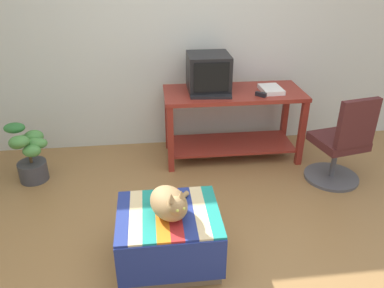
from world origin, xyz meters
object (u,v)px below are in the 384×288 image
object	(u,v)px
keyboard	(211,96)
book	(271,89)
potted_plant	(29,154)
stapler	(261,94)
tv_monitor	(208,73)
desk	(233,113)
ottoman_with_blanket	(169,237)
cat	(170,203)
office_chair	(341,146)

from	to	relation	value
keyboard	book	bearing A→B (deg)	13.11
potted_plant	stapler	world-z (taller)	stapler
tv_monitor	stapler	size ratio (longest dim) A/B	3.81
desk	ottoman_with_blanket	distance (m)	1.71
cat	desk	bearing A→B (deg)	42.12
tv_monitor	cat	size ratio (longest dim) A/B	1.00
desk	cat	world-z (taller)	desk
cat	stapler	distance (m)	1.69
ottoman_with_blanket	office_chair	world-z (taller)	office_chair
book	cat	distance (m)	1.88
cat	potted_plant	distance (m)	1.81
ottoman_with_blanket	office_chair	xyz separation A→B (m)	(1.66, 0.86, 0.17)
keyboard	tv_monitor	bearing A→B (deg)	94.31
ottoman_with_blanket	potted_plant	world-z (taller)	potted_plant
keyboard	cat	xyz separation A→B (m)	(-0.50, -1.40, -0.22)
cat	office_chair	size ratio (longest dim) A/B	0.47
book	potted_plant	size ratio (longest dim) A/B	0.48
cat	stapler	bearing A→B (deg)	32.42
desk	potted_plant	distance (m)	2.04
cat	stapler	size ratio (longest dim) A/B	3.80
tv_monitor	office_chair	size ratio (longest dim) A/B	0.47
desk	ottoman_with_blanket	world-z (taller)	desk
office_chair	keyboard	bearing A→B (deg)	-34.94
office_chair	potted_plant	bearing A→B (deg)	-18.70
cat	ottoman_with_blanket	bearing A→B (deg)	86.50
cat	potted_plant	world-z (taller)	cat
stapler	office_chair	bearing A→B (deg)	-77.67
office_chair	stapler	world-z (taller)	office_chair
desk	office_chair	bearing A→B (deg)	-34.80
potted_plant	office_chair	xyz separation A→B (m)	(2.92, -0.37, 0.10)
potted_plant	cat	bearing A→B (deg)	-45.26
cat	stapler	world-z (taller)	stapler
cat	book	bearing A→B (deg)	31.18
stapler	keyboard	bearing A→B (deg)	131.75
tv_monitor	stapler	world-z (taller)	tv_monitor
book	tv_monitor	bearing A→B (deg)	167.15
book	cat	size ratio (longest dim) A/B	0.67
office_chair	book	bearing A→B (deg)	-59.48
desk	potted_plant	size ratio (longest dim) A/B	2.43
ottoman_with_blanket	potted_plant	bearing A→B (deg)	135.26
book	ottoman_with_blanket	world-z (taller)	book
tv_monitor	keyboard	world-z (taller)	tv_monitor
tv_monitor	cat	distance (m)	1.72
tv_monitor	potted_plant	bearing A→B (deg)	-168.87
keyboard	ottoman_with_blanket	xyz separation A→B (m)	(-0.51, -1.37, -0.54)
desk	ottoman_with_blanket	bearing A→B (deg)	-116.54
potted_plant	stapler	size ratio (longest dim) A/B	5.30
tv_monitor	office_chair	distance (m)	1.45
book	potted_plant	world-z (taller)	book
keyboard	book	world-z (taller)	book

